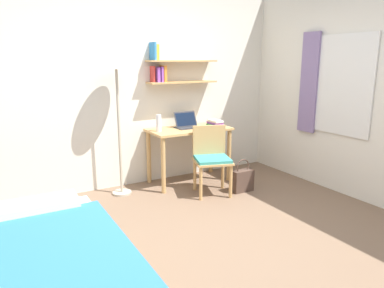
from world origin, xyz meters
The scene contains 11 objects.
ground_plane centered at (0.00, 0.00, 0.00)m, with size 5.28×5.28×0.00m, color brown.
wall_back centered at (0.01, 2.02, 1.31)m, with size 4.40×0.27×2.60m.
wall_right centered at (2.02, 0.04, 1.30)m, with size 0.10×4.40×2.60m.
bed centered at (-1.53, -0.25, 0.24)m, with size 0.95×2.00×0.54m.
desk centered at (0.55, 1.70, 0.61)m, with size 1.10×0.56×0.75m.
desk_chair centered at (0.58, 1.19, 0.47)m, with size 0.55×0.54×0.84m.
standing_lamp centered at (-0.43, 1.71, 1.56)m, with size 0.39×0.39×1.77m.
laptop centered at (0.55, 1.77, 0.81)m, with size 0.33×0.23×0.21m.
water_bottle centered at (0.10, 1.71, 0.86)m, with size 0.07×0.07×0.22m, color silver.
book_stack centered at (0.94, 1.66, 0.79)m, with size 0.18×0.24×0.09m.
handbag centered at (0.95, 1.03, 0.15)m, with size 0.28×0.13×0.43m.
Camera 1 is at (-1.78, -2.46, 1.65)m, focal length 33.64 mm.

